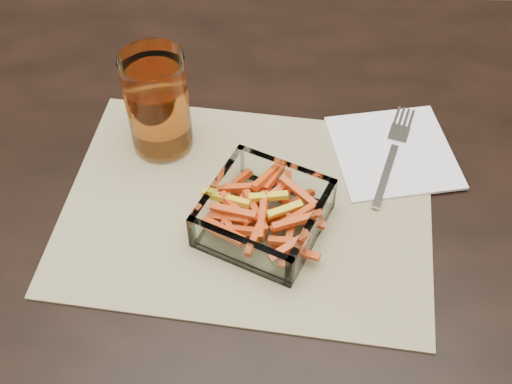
{
  "coord_description": "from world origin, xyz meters",
  "views": [
    {
      "loc": [
        -0.06,
        -0.5,
        1.38
      ],
      "look_at": [
        -0.08,
        -0.01,
        0.78
      ],
      "focal_mm": 45.0,
      "sensor_mm": 36.0,
      "label": 1
    }
  ],
  "objects_px": {
    "dining_table": "(316,243)",
    "tumbler": "(158,107)",
    "fork": "(393,151)",
    "glass_bowl": "(264,215)"
  },
  "relations": [
    {
      "from": "dining_table",
      "to": "fork",
      "type": "relative_size",
      "value": 8.71
    },
    {
      "from": "dining_table",
      "to": "fork",
      "type": "bearing_deg",
      "value": 41.47
    },
    {
      "from": "dining_table",
      "to": "fork",
      "type": "height_order",
      "value": "fork"
    },
    {
      "from": "fork",
      "to": "dining_table",
      "type": "bearing_deg",
      "value": -121.21
    },
    {
      "from": "dining_table",
      "to": "tumbler",
      "type": "bearing_deg",
      "value": 156.58
    },
    {
      "from": "glass_bowl",
      "to": "tumbler",
      "type": "distance_m",
      "value": 0.2
    },
    {
      "from": "tumbler",
      "to": "fork",
      "type": "xyz_separation_m",
      "value": [
        0.31,
        -0.01,
        -0.06
      ]
    },
    {
      "from": "glass_bowl",
      "to": "fork",
      "type": "distance_m",
      "value": 0.21
    },
    {
      "from": "dining_table",
      "to": "tumbler",
      "type": "xyz_separation_m",
      "value": [
        -0.21,
        0.09,
        0.16
      ]
    },
    {
      "from": "dining_table",
      "to": "fork",
      "type": "xyz_separation_m",
      "value": [
        0.1,
        0.08,
        0.1
      ]
    }
  ]
}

